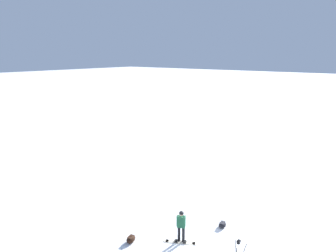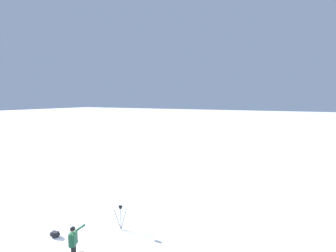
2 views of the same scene
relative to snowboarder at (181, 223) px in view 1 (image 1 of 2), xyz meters
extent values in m
plane|color=white|center=(-0.62, -0.36, -1.00)|extent=(300.00, 300.00, 0.00)
cylinder|color=black|center=(-0.10, -0.06, -0.60)|extent=(0.14, 0.14, 0.80)
cylinder|color=black|center=(0.10, 0.04, -0.60)|extent=(0.14, 0.14, 0.80)
cube|color=#1E5938|center=(0.00, -0.01, 0.08)|extent=(0.47, 0.41, 0.57)
sphere|color=tan|center=(0.00, -0.01, 0.50)|extent=(0.22, 0.22, 0.22)
sphere|color=black|center=(0.00, -0.01, 0.53)|extent=(0.23, 0.23, 0.23)
cylinder|color=#1E5938|center=(-0.26, 0.13, 0.47)|extent=(0.31, 0.50, 0.40)
cylinder|color=#1E5938|center=(0.19, 0.06, 0.08)|extent=(0.09, 0.09, 0.57)
cube|color=beige|center=(-0.02, 0.10, -0.99)|extent=(1.41, 0.93, 0.02)
cylinder|color=beige|center=(-0.66, -0.25, -0.99)|extent=(0.27, 0.27, 0.02)
cylinder|color=beige|center=(0.62, 0.44, -0.99)|extent=(0.27, 0.27, 0.02)
cube|color=black|center=(-0.21, -0.01, -0.94)|extent=(0.22, 0.24, 0.08)
cube|color=black|center=(0.17, 0.20, -0.94)|extent=(0.22, 0.24, 0.08)
ellipsoid|color=black|center=(-0.98, -2.47, -0.86)|extent=(0.48, 0.64, 0.28)
cube|color=#2C2C33|center=(-0.98, -2.47, -0.76)|extent=(0.29, 0.39, 0.08)
cube|color=black|center=(-3.12, 0.16, 0.23)|extent=(0.10, 0.10, 0.06)
cube|color=black|center=(-3.12, 0.16, 0.31)|extent=(0.12, 0.16, 0.10)
ellipsoid|color=black|center=(1.94, 1.57, -0.83)|extent=(0.48, 0.65, 0.33)
cube|color=#402618|center=(1.94, 1.57, -0.72)|extent=(0.29, 0.39, 0.08)
camera|label=1|loc=(-8.14, 11.67, 8.17)|focal=34.09mm
camera|label=2|loc=(7.14, 8.20, 6.16)|focal=26.17mm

